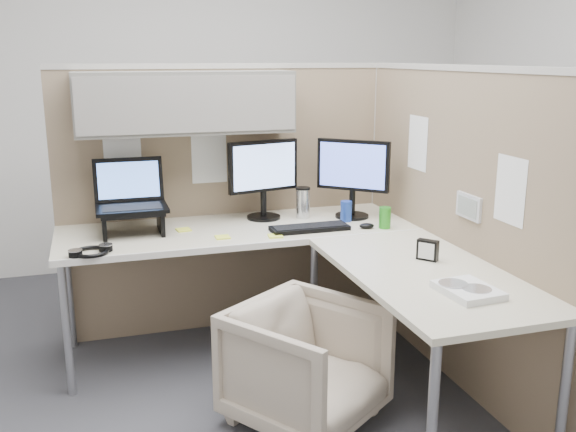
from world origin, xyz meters
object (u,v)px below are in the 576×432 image
object	(u,v)px
office_chair	(307,359)
monitor_left	(263,173)
keyboard	(310,228)
desk	(300,252)

from	to	relation	value
office_chair	monitor_left	world-z (taller)	monitor_left
monitor_left	keyboard	xyz separation A→B (m)	(0.17, -0.33, -0.26)
office_chair	keyboard	size ratio (longest dim) A/B	1.43
desk	office_chair	world-z (taller)	desk
desk	monitor_left	xyz separation A→B (m)	(-0.04, 0.57, 0.32)
desk	keyboard	bearing A→B (deg)	60.10
monitor_left	keyboard	world-z (taller)	monitor_left
monitor_left	keyboard	distance (m)	0.46
desk	office_chair	size ratio (longest dim) A/B	3.19
desk	office_chair	bearing A→B (deg)	-104.09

